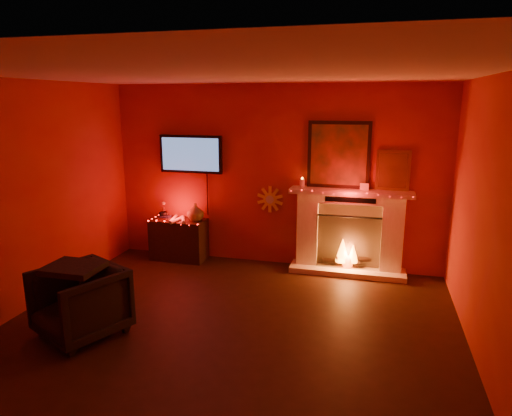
{
  "coord_description": "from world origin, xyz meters",
  "views": [
    {
      "loc": [
        1.46,
        -4.08,
        2.46
      ],
      "look_at": [
        -0.06,
        1.7,
        1.04
      ],
      "focal_mm": 32.0,
      "sensor_mm": 36.0,
      "label": 1
    }
  ],
  "objects": [
    {
      "name": "room",
      "position": [
        0.0,
        0.0,
        1.35
      ],
      "size": [
        5.0,
        5.0,
        5.0
      ],
      "color": "black",
      "rests_on": "ground"
    },
    {
      "name": "fireplace",
      "position": [
        1.14,
        2.39,
        0.72
      ],
      "size": [
        1.72,
        0.4,
        2.18
      ],
      "color": "#F5E7CE",
      "rests_on": "floor"
    },
    {
      "name": "tv",
      "position": [
        -1.3,
        2.45,
        1.65
      ],
      "size": [
        1.0,
        0.07,
        1.24
      ],
      "color": "black",
      "rests_on": "room"
    },
    {
      "name": "sunburst_clock",
      "position": [
        -0.05,
        2.48,
        1.0
      ],
      "size": [
        0.4,
        0.03,
        0.4
      ],
      "color": "yellow",
      "rests_on": "room"
    },
    {
      "name": "console_table",
      "position": [
        -1.45,
        2.26,
        0.37
      ],
      "size": [
        0.85,
        0.51,
        0.92
      ],
      "color": "black",
      "rests_on": "floor"
    },
    {
      "name": "armchair",
      "position": [
        -1.48,
        -0.23,
        0.37
      ],
      "size": [
        1.08,
        1.09,
        0.75
      ],
      "primitive_type": "imported",
      "rotation": [
        0.0,
        0.0,
        -0.45
      ],
      "color": "black",
      "rests_on": "floor"
    }
  ]
}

